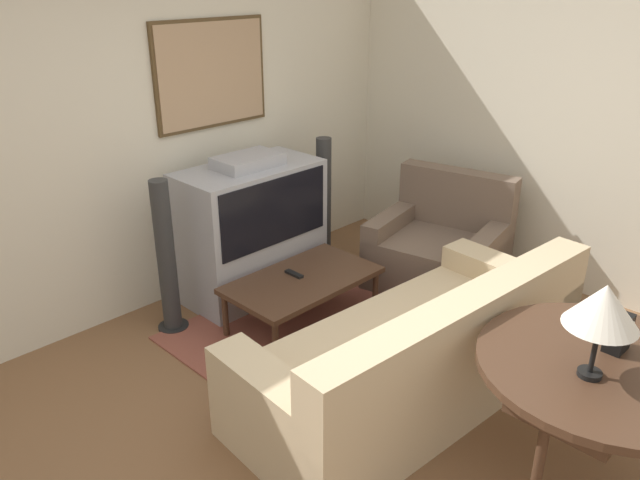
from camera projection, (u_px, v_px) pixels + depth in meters
ground_plane at (344, 431)px, 3.60m from camera, size 12.00×12.00×0.00m
wall_back at (128, 136)px, 4.43m from camera, size 12.00×0.10×2.70m
wall_right at (579, 125)px, 4.77m from camera, size 0.06×12.00×2.70m
area_rug at (314, 326)px, 4.64m from camera, size 1.91×1.47×0.01m
tv at (251, 229)px, 4.95m from camera, size 1.13×0.59×1.15m
couch at (417, 357)px, 3.76m from camera, size 2.32×1.13×0.83m
armchair at (440, 250)px, 5.18m from camera, size 1.04×1.14×0.92m
coffee_table at (303, 282)px, 4.54m from camera, size 1.12×0.64×0.39m
console_table at (601, 375)px, 2.96m from camera, size 1.17×1.17×0.74m
table_lamp at (603, 307)px, 2.70m from camera, size 0.33×0.33×0.47m
mantel_clock at (619, 333)px, 3.00m from camera, size 0.13×0.10×0.19m
remote at (294, 274)px, 4.56m from camera, size 0.04×0.16×0.02m
speaker_tower_left at (167, 261)px, 4.41m from camera, size 0.22×0.22×1.15m
speaker_tower_right at (324, 205)px, 5.45m from camera, size 0.22×0.22×1.15m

